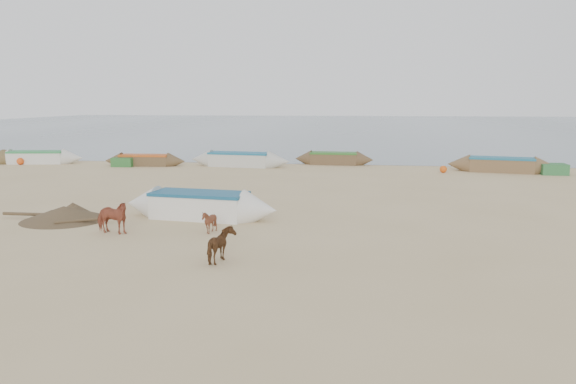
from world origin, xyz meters
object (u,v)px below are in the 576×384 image
object	(u,v)px
cow_adult	(112,217)
calf_front	(209,222)
calf_right	(222,246)
near_canoe	(200,205)

from	to	relation	value
cow_adult	calf_front	xyz separation A→B (m)	(3.19, 0.51, -0.17)
calf_right	near_canoe	world-z (taller)	near_canoe
calf_front	near_canoe	bearing A→B (deg)	169.12
calf_front	near_canoe	size ratio (longest dim) A/B	0.13
calf_right	calf_front	bearing A→B (deg)	7.60
cow_adult	calf_right	distance (m)	5.25
calf_front	near_canoe	xyz separation A→B (m)	(-1.01, 2.31, 0.10)
cow_adult	calf_right	bearing A→B (deg)	-110.44
cow_adult	calf_front	world-z (taller)	cow_adult
calf_right	near_canoe	xyz separation A→B (m)	(-2.28, 5.59, 0.02)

